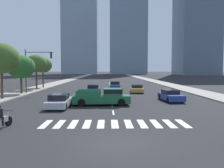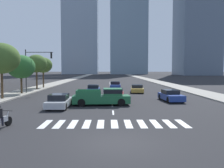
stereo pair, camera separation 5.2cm
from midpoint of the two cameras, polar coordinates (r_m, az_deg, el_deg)
The scene contains 20 objects.
ground_plane at distance 11.60m, azimuth 1.26°, elevation -14.25°, with size 800.00×800.00×0.00m, color #232326.
sidewalk_east at distance 43.54m, azimuth 18.02°, elevation -1.22°, with size 4.00×260.00×0.15m, color gray.
sidewalk_west at distance 43.27m, azimuth -18.77°, elevation -1.26°, with size 4.00×260.00×0.15m, color gray.
crosswalk_near at distance 15.46m, azimuth 0.69°, elevation -9.70°, with size 9.45×2.43×0.01m.
lane_divider_center at distance 43.19m, azimuth -0.34°, elevation -1.18°, with size 0.14×50.00×0.01m.
motorcycle_lead at distance 15.58m, azimuth -25.68°, elevation -7.77°, with size 0.82×2.07×1.49m.
pickup_truck at distance 23.33m, azimuth -1.87°, elevation -3.20°, with size 5.73×2.16×1.67m.
sedan_red_0 at distance 27.36m, azimuth 1.04°, elevation -2.61°, with size 2.05×4.45×1.36m.
sedan_blue_1 at distance 27.27m, azimuth 14.23°, elevation -2.81°, with size 2.11×4.51×1.26m.
sedan_blue_2 at distance 35.49m, azimuth -4.52°, elevation -1.27°, with size 1.94×4.61×1.27m.
sedan_silver_3 at distance 22.46m, azimuth -12.69°, elevation -4.13°, with size 1.89×4.68×1.28m.
sedan_gold_4 at distance 36.43m, azimuth 6.20°, elevation -1.21°, with size 2.27×4.40×1.18m.
sedan_blue_5 at distance 43.77m, azimuth 0.84°, elevation -0.33°, with size 2.07×4.71×1.31m.
traffic_signal_far at distance 36.03m, azimuth -18.18°, elevation 4.80°, with size 4.30×0.28×6.34m.
street_tree_nearest at distance 30.19m, azimuth -25.44°, elevation 5.67°, with size 4.24×4.24×6.52m.
street_tree_second at distance 35.84m, azimuth -21.32°, elevation 3.94°, with size 3.94×3.94×5.49m.
street_tree_third at distance 42.66m, azimuth -17.97°, elevation 4.76°, with size 3.64×3.64×6.00m.
street_tree_fourth at distance 46.63m, azimuth -16.47°, elevation 4.45°, with size 3.45×3.45×5.75m.
office_tower_center_skyline at distance 196.94m, azimuth 3.96°, elevation 17.43°, with size 28.81×26.17×102.85m.
office_tower_right_skyline at distance 168.93m, azimuth 20.08°, elevation 18.51°, with size 23.99×26.69×96.72m.
Camera 2 is at (-0.40, -11.04, 3.54)m, focal length 37.37 mm.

